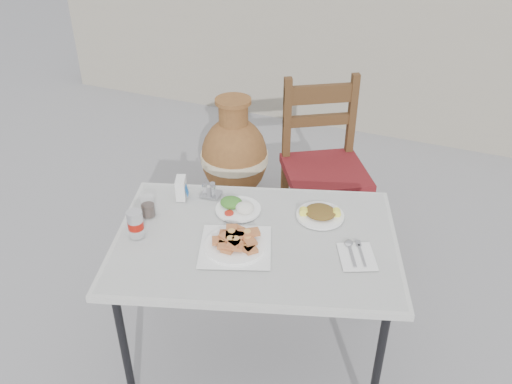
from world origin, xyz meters
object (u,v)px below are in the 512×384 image
at_px(cafe_table, 256,247).
at_px(cola_glass, 148,208).
at_px(salad_rice_plate, 238,207).
at_px(salad_chopped_plate, 320,213).
at_px(condiment_caddy, 211,191).
at_px(soda_can, 136,224).
at_px(pide_plate, 235,242).
at_px(napkin_holder, 181,188).
at_px(chair, 324,166).
at_px(terracotta_urn, 234,158).

bearing_deg(cafe_table, cola_glass, -176.39).
bearing_deg(salad_rice_plate, cafe_table, -45.67).
relative_size(salad_chopped_plate, condiment_caddy, 2.20).
bearing_deg(salad_rice_plate, soda_can, -133.38).
height_order(pide_plate, soda_can, soda_can).
bearing_deg(cafe_table, pide_plate, -120.28).
distance_m(soda_can, condiment_caddy, 0.40).
height_order(pide_plate, napkin_holder, napkin_holder).
bearing_deg(salad_chopped_plate, condiment_caddy, -176.79).
bearing_deg(cola_glass, cafe_table, 3.61).
distance_m(cafe_table, chair, 0.97).
bearing_deg(salad_chopped_plate, chair, 104.30).
height_order(pide_plate, salad_rice_plate, pide_plate).
xyz_separation_m(salad_chopped_plate, napkin_holder, (-0.61, -0.09, 0.03)).
xyz_separation_m(chair, terracotta_urn, (-0.62, 0.16, -0.16)).
xyz_separation_m(pide_plate, salad_chopped_plate, (0.25, 0.32, -0.01)).
xyz_separation_m(soda_can, condiment_caddy, (0.14, 0.38, -0.04)).
xyz_separation_m(napkin_holder, condiment_caddy, (0.11, 0.06, -0.03)).
xyz_separation_m(pide_plate, condiment_caddy, (-0.25, 0.29, -0.00)).
bearing_deg(cafe_table, napkin_holder, 160.74).
bearing_deg(cola_glass, terracotta_urn, 96.48).
xyz_separation_m(cafe_table, napkin_holder, (-0.41, 0.14, 0.10)).
xyz_separation_m(salad_rice_plate, napkin_holder, (-0.27, -0.00, 0.03)).
relative_size(salad_rice_plate, terracotta_urn, 0.26).
relative_size(salad_rice_plate, condiment_caddy, 2.13).
height_order(cafe_table, salad_chopped_plate, salad_chopped_plate).
bearing_deg(soda_can, condiment_caddy, 69.37).
bearing_deg(terracotta_urn, salad_chopped_plate, -47.78).
xyz_separation_m(soda_can, napkin_holder, (0.03, 0.31, -0.01)).
xyz_separation_m(pide_plate, salad_rice_plate, (-0.09, 0.23, -0.01)).
height_order(cafe_table, soda_can, soda_can).
relative_size(cafe_table, napkin_holder, 13.59).
distance_m(salad_rice_plate, napkin_holder, 0.27).
bearing_deg(soda_can, salad_chopped_plate, 32.31).
distance_m(pide_plate, salad_chopped_plate, 0.40).
bearing_deg(cafe_table, soda_can, -159.20).
bearing_deg(salad_chopped_plate, napkin_holder, -171.52).
bearing_deg(salad_chopped_plate, soda_can, -147.69).
xyz_separation_m(pide_plate, soda_can, (-0.39, -0.08, 0.03)).
height_order(cola_glass, terracotta_urn, cola_glass).
height_order(pide_plate, chair, chair).
height_order(pide_plate, condiment_caddy, condiment_caddy).
height_order(cafe_table, napkin_holder, napkin_holder).
bearing_deg(cola_glass, pide_plate, -7.42).
relative_size(cola_glass, condiment_caddy, 0.96).
distance_m(salad_rice_plate, chair, 0.85).
height_order(cafe_table, terracotta_urn, terracotta_urn).
relative_size(cafe_table, terracotta_urn, 1.76).
distance_m(salad_rice_plate, terracotta_urn, 1.13).
bearing_deg(cafe_table, condiment_caddy, 145.48).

